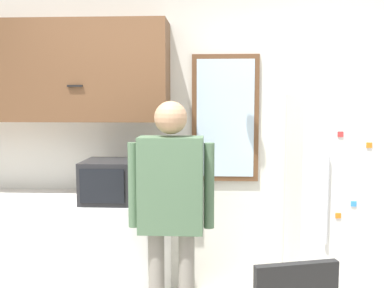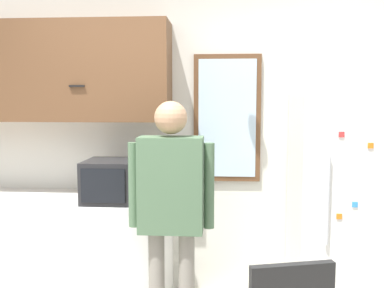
# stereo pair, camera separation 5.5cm
# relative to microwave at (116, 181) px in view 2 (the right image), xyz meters

# --- Properties ---
(back_wall) EXTENTS (6.00, 0.06, 2.70)m
(back_wall) POSITION_rel_microwave_xyz_m (0.46, 0.45, 0.30)
(back_wall) COLOR silver
(back_wall) RESTS_ON ground_plane
(counter) EXTENTS (2.13, 0.65, 0.89)m
(counter) POSITION_rel_microwave_xyz_m (-0.67, 0.10, -0.60)
(counter) COLOR silver
(counter) RESTS_ON ground_plane
(upper_cabinets) EXTENTS (2.13, 0.38, 0.80)m
(upper_cabinets) POSITION_rel_microwave_xyz_m (-0.67, 0.24, 0.84)
(upper_cabinets) COLOR brown
(microwave) EXTENTS (0.46, 0.42, 0.32)m
(microwave) POSITION_rel_microwave_xyz_m (0.00, 0.00, 0.00)
(microwave) COLOR #232326
(microwave) RESTS_ON counter
(person) EXTENTS (0.58, 0.22, 1.66)m
(person) POSITION_rel_microwave_xyz_m (0.47, -0.37, -0.04)
(person) COLOR gray
(person) RESTS_ON ground_plane
(refrigerator) EXTENTS (0.72, 0.74, 1.71)m
(refrigerator) POSITION_rel_microwave_xyz_m (1.72, 0.06, -0.19)
(refrigerator) COLOR white
(refrigerator) RESTS_ON ground_plane
(window) EXTENTS (0.56, 0.05, 1.06)m
(window) POSITION_rel_microwave_xyz_m (0.85, 0.41, 0.46)
(window) COLOR brown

